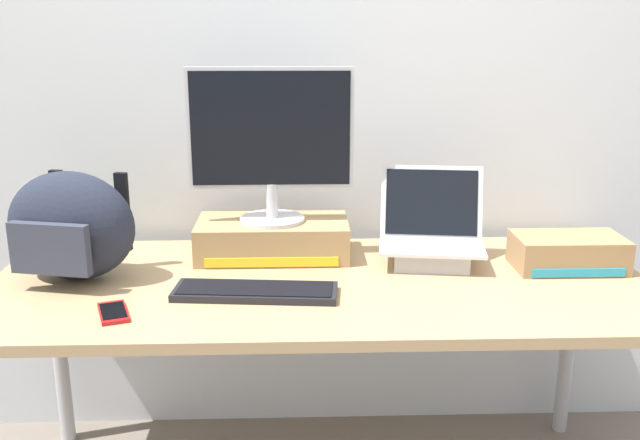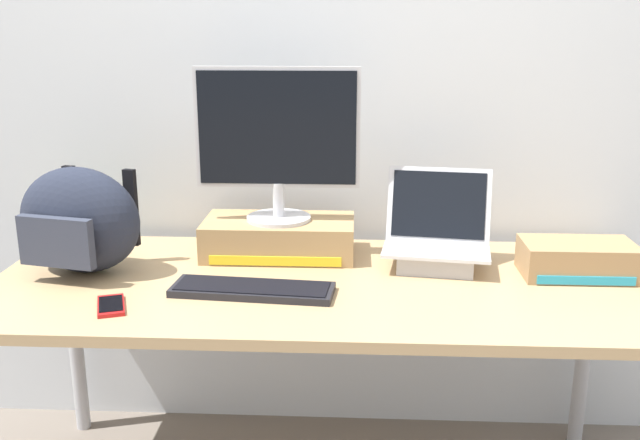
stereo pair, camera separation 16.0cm
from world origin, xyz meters
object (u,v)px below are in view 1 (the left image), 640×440
(toner_box_yellow, at_px, (273,238))
(external_keyboard, at_px, (255,291))
(coffee_mug, at_px, (79,239))
(open_laptop, at_px, (431,245))
(desktop_monitor, at_px, (271,141))
(messenger_backpack, at_px, (71,226))
(cell_phone, at_px, (113,312))
(toner_box_cyan, at_px, (568,252))

(toner_box_yellow, relative_size, external_keyboard, 1.05)
(coffee_mug, bearing_deg, open_laptop, -7.00)
(desktop_monitor, xyz_separation_m, coffee_mug, (-0.62, 0.05, -0.32))
(toner_box_yellow, bearing_deg, messenger_backpack, -161.47)
(external_keyboard, xyz_separation_m, coffee_mug, (-0.59, 0.39, 0.03))
(cell_phone, bearing_deg, coffee_mug, 94.98)
(cell_phone, height_order, toner_box_cyan, toner_box_cyan)
(open_laptop, bearing_deg, toner_box_cyan, -1.40)
(open_laptop, xyz_separation_m, cell_phone, (-0.88, -0.37, -0.05))
(desktop_monitor, xyz_separation_m, cell_phone, (-0.39, -0.46, -0.36))
(external_keyboard, bearing_deg, open_laptop, 31.17)
(desktop_monitor, xyz_separation_m, messenger_backpack, (-0.56, -0.19, -0.21))
(open_laptop, height_order, cell_phone, open_laptop)
(open_laptop, xyz_separation_m, coffee_mug, (-1.11, 0.14, -0.01))
(coffee_mug, distance_m, cell_phone, 0.56)
(messenger_backpack, xyz_separation_m, cell_phone, (0.17, -0.27, -0.15))
(toner_box_yellow, distance_m, coffee_mug, 0.63)
(toner_box_yellow, bearing_deg, desktop_monitor, -90.17)
(desktop_monitor, distance_m, toner_box_cyan, 0.95)
(toner_box_yellow, distance_m, external_keyboard, 0.34)
(external_keyboard, xyz_separation_m, toner_box_cyan, (0.92, 0.19, 0.04))
(desktop_monitor, bearing_deg, cell_phone, -130.36)
(messenger_backpack, height_order, toner_box_cyan, messenger_backpack)
(messenger_backpack, bearing_deg, external_keyboard, -3.47)
(cell_phone, bearing_deg, messenger_backpack, 103.25)
(coffee_mug, xyz_separation_m, cell_phone, (0.23, -0.51, -0.04))
(toner_box_yellow, xyz_separation_m, cell_phone, (-0.39, -0.46, -0.05))
(toner_box_yellow, relative_size, toner_box_cyan, 1.48)
(external_keyboard, height_order, coffee_mug, coffee_mug)
(toner_box_yellow, distance_m, toner_box_cyan, 0.90)
(open_laptop, bearing_deg, cell_phone, -149.10)
(open_laptop, relative_size, toner_box_cyan, 1.07)
(desktop_monitor, height_order, cell_phone, desktop_monitor)
(toner_box_yellow, xyz_separation_m, toner_box_cyan, (0.89, -0.15, -0.01))
(coffee_mug, bearing_deg, messenger_backpack, -76.03)
(toner_box_yellow, height_order, cell_phone, toner_box_yellow)
(messenger_backpack, relative_size, coffee_mug, 3.14)
(coffee_mug, height_order, cell_phone, coffee_mug)
(toner_box_yellow, bearing_deg, open_laptop, -9.83)
(desktop_monitor, bearing_deg, messenger_backpack, -161.45)
(external_keyboard, distance_m, coffee_mug, 0.71)
(open_laptop, height_order, toner_box_cyan, open_laptop)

